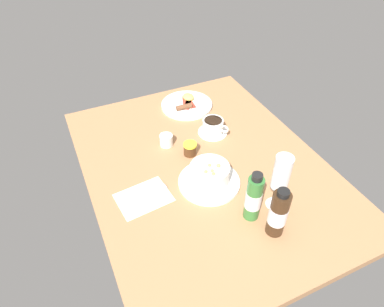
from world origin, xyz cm
name	(u,v)px	position (x,y,z in cm)	size (l,w,h in cm)	color
ground_plane	(205,168)	(0.00, 0.00, -1.50)	(110.00, 84.00, 3.00)	#A8754C
porridge_bowl	(209,176)	(8.99, -2.79, 3.73)	(21.51, 21.51, 8.61)	white
cutlery_setting	(145,197)	(5.93, -25.29, 0.26)	(14.82, 18.61, 0.90)	white
coffee_cup	(213,127)	(-16.04, 11.61, 3.10)	(12.04, 12.03, 6.29)	white
creamer_jug	(166,140)	(-16.89, -8.63, 2.40)	(6.15, 5.15, 5.28)	white
wine_glass	(281,175)	(26.51, 12.34, 13.71)	(5.74, 5.74, 20.58)	white
jam_jar	(190,149)	(-7.86, -2.41, 2.59)	(5.14, 5.14, 5.11)	#4B2C17
sauce_bottle_green	(254,198)	(27.19, 2.77, 8.40)	(5.03, 5.03, 18.35)	#337233
sauce_bottle_brown	(278,213)	(35.12, 6.13, 8.24)	(5.51, 5.51, 17.78)	#382314
breakfast_plate	(187,104)	(-38.62, 9.99, 0.95)	(23.07, 23.07, 3.70)	white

